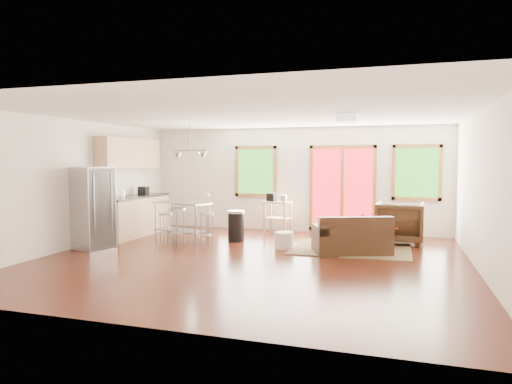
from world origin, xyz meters
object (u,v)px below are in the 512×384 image
(armchair, at_px, (400,220))
(refrigerator, at_px, (93,208))
(rug, at_px, (351,249))
(loveseat, at_px, (352,239))
(ottoman, at_px, (343,235))
(coffee_table, at_px, (361,229))
(island, at_px, (182,214))
(kitchen_cart, at_px, (277,206))

(armchair, distance_m, refrigerator, 6.38)
(rug, bearing_deg, loveseat, -83.28)
(rug, height_order, ottoman, ottoman)
(coffee_table, height_order, island, island)
(rug, height_order, refrigerator, refrigerator)
(refrigerator, bearing_deg, coffee_table, 38.84)
(ottoman, relative_size, refrigerator, 0.32)
(armchair, relative_size, kitchen_cart, 1.01)
(loveseat, bearing_deg, refrigerator, 170.49)
(loveseat, bearing_deg, armchair, 37.18)
(rug, distance_m, armchair, 1.43)
(armchair, relative_size, island, 0.68)
(armchair, height_order, island, armchair)
(rug, xyz_separation_m, armchair, (0.92, 0.99, 0.48))
(ottoman, distance_m, kitchen_cart, 1.97)
(rug, height_order, kitchen_cart, kitchen_cart)
(refrigerator, xyz_separation_m, kitchen_cart, (3.01, 3.03, -0.16))
(rug, xyz_separation_m, coffee_table, (0.15, 0.43, 0.35))
(armchair, height_order, kitchen_cart, armchair)
(kitchen_cart, bearing_deg, island, -137.16)
(island, bearing_deg, armchair, 12.81)
(loveseat, distance_m, island, 3.79)
(loveseat, distance_m, refrigerator, 5.15)
(armchair, distance_m, kitchen_cart, 2.93)
(armchair, bearing_deg, loveseat, 61.51)
(refrigerator, bearing_deg, loveseat, 30.25)
(coffee_table, relative_size, kitchen_cart, 1.13)
(armchair, distance_m, island, 4.75)
(loveseat, bearing_deg, rug, 75.50)
(armchair, xyz_separation_m, island, (-4.63, -1.05, 0.09))
(loveseat, bearing_deg, ottoman, 83.95)
(coffee_table, distance_m, ottoman, 0.52)
(loveseat, xyz_separation_m, refrigerator, (-5.02, -1.04, 0.53))
(loveseat, height_order, kitchen_cart, kitchen_cart)
(rug, height_order, island, island)
(armchair, bearing_deg, refrigerator, 25.73)
(refrigerator, height_order, kitchen_cart, refrigerator)
(armchair, distance_m, ottoman, 1.25)
(rug, height_order, coffee_table, coffee_table)
(coffee_table, bearing_deg, armchair, 36.03)
(armchair, height_order, ottoman, armchair)
(ottoman, bearing_deg, coffee_table, -33.31)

